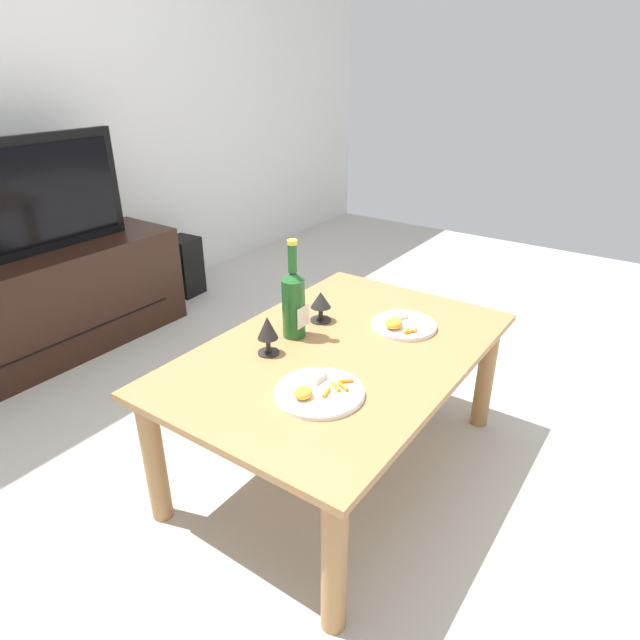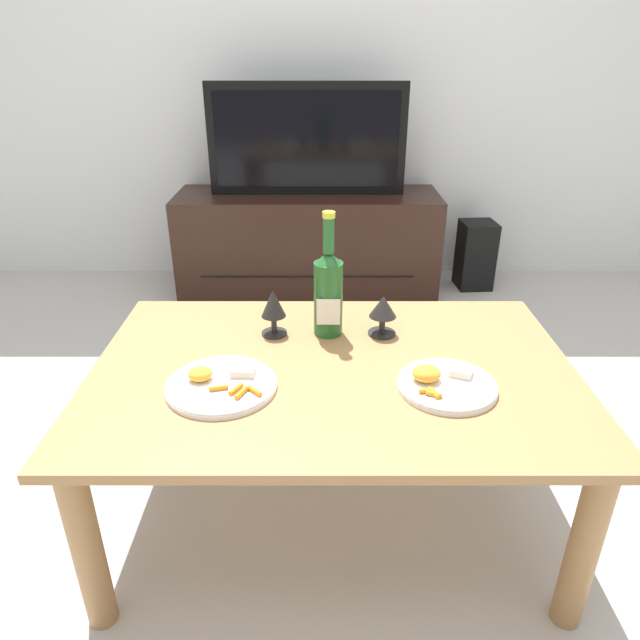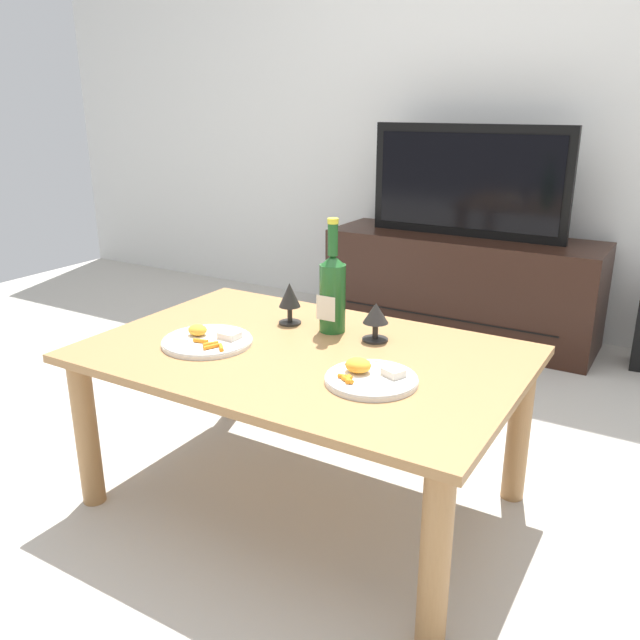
% 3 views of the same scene
% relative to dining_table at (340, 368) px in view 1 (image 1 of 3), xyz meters
% --- Properties ---
extents(ground_plane, '(6.40, 6.40, 0.00)m').
position_rel_dining_table_xyz_m(ground_plane, '(0.00, 0.00, -0.42)').
color(ground_plane, '#B7B2A8').
extents(dining_table, '(1.25, 0.83, 0.50)m').
position_rel_dining_table_xyz_m(dining_table, '(0.00, 0.00, 0.00)').
color(dining_table, '#9E7042').
rests_on(dining_table, ground_plane).
extents(tv_stand, '(1.39, 0.45, 0.54)m').
position_rel_dining_table_xyz_m(tv_stand, '(-0.10, 1.71, -0.15)').
color(tv_stand, black).
rests_on(tv_stand, ground_plane).
extents(tv_screen, '(1.01, 0.05, 0.55)m').
position_rel_dining_table_xyz_m(tv_screen, '(-0.10, 1.71, 0.40)').
color(tv_screen, black).
rests_on(tv_screen, tv_stand).
extents(floor_speaker, '(0.20, 0.20, 0.38)m').
position_rel_dining_table_xyz_m(floor_speaker, '(0.84, 1.75, -0.24)').
color(floor_speaker, black).
rests_on(floor_speaker, ground_plane).
extents(wine_bottle, '(0.08, 0.08, 0.36)m').
position_rel_dining_table_xyz_m(wine_bottle, '(-0.01, 0.19, 0.22)').
color(wine_bottle, '#1E5923').
rests_on(wine_bottle, dining_table).
extents(goblet_left, '(0.07, 0.07, 0.14)m').
position_rel_dining_table_xyz_m(goblet_left, '(-0.17, 0.18, 0.17)').
color(goblet_left, black).
rests_on(goblet_left, dining_table).
extents(goblet_right, '(0.08, 0.08, 0.12)m').
position_rel_dining_table_xyz_m(goblet_right, '(0.14, 0.18, 0.16)').
color(goblet_right, black).
rests_on(goblet_right, dining_table).
extents(dinner_plate_left, '(0.27, 0.27, 0.04)m').
position_rel_dining_table_xyz_m(dinner_plate_left, '(-0.28, -0.10, 0.09)').
color(dinner_plate_left, white).
rests_on(dinner_plate_left, dining_table).
extents(dinner_plate_right, '(0.24, 0.24, 0.05)m').
position_rel_dining_table_xyz_m(dinner_plate_right, '(0.27, -0.10, 0.09)').
color(dinner_plate_right, white).
rests_on(dinner_plate_right, dining_table).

